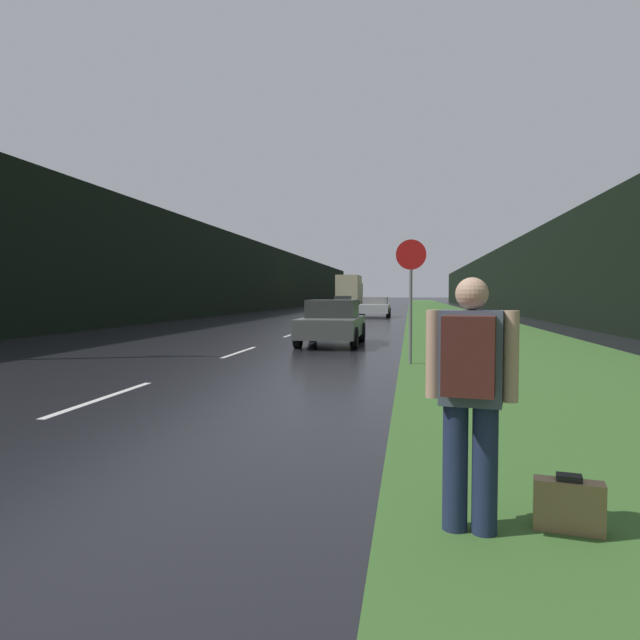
{
  "coord_description": "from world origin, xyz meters",
  "views": [
    {
      "loc": [
        4.59,
        0.12,
        1.57
      ],
      "look_at": [
        2.09,
        15.91,
        0.86
      ],
      "focal_mm": 32.0,
      "sensor_mm": 36.0,
      "label": 1
    }
  ],
  "objects": [
    {
      "name": "treeline_far_side",
      "position": [
        -10.37,
        50.0,
        3.24
      ],
      "size": [
        2.0,
        140.0,
        6.48
      ],
      "primitive_type": "cube",
      "color": "black",
      "rests_on": "ground_plane"
    },
    {
      "name": "treeline_near_side",
      "position": [
        13.37,
        50.0,
        2.87
      ],
      "size": [
        2.0,
        140.0,
        5.75
      ],
      "primitive_type": "cube",
      "color": "black",
      "rests_on": "ground_plane"
    },
    {
      "name": "grass_verge",
      "position": [
        7.37,
        40.0,
        0.01
      ],
      "size": [
        6.0,
        240.0,
        0.02
      ],
      "primitive_type": "cube",
      "color": "#386028",
      "rests_on": "ground_plane"
    },
    {
      "name": "delivery_truck",
      "position": [
        -2.18,
        64.38,
        1.93
      ],
      "size": [
        2.56,
        7.72,
        3.69
      ],
      "color": "#6E684F",
      "rests_on": "ground_plane"
    },
    {
      "name": "stop_sign",
      "position": [
        4.6,
        12.98,
        1.71
      ],
      "size": [
        0.67,
        0.07,
        2.8
      ],
      "color": "slate",
      "rests_on": "ground_plane"
    },
    {
      "name": "car_passing_far",
      "position": [
        2.18,
        39.81,
        0.71
      ],
      "size": [
        2.05,
        4.68,
        1.39
      ],
      "rotation": [
        0.0,
        0.0,
        3.14
      ],
      "color": "#BCBCBC",
      "rests_on": "ground_plane"
    },
    {
      "name": "suitcase",
      "position": [
        5.63,
        4.01,
        0.18
      ],
      "size": [
        0.45,
        0.22,
        0.4
      ],
      "rotation": [
        0.0,
        0.0,
        -0.18
      ],
      "color": "olive",
      "rests_on": "ground_plane"
    },
    {
      "name": "hitchhiker_with_backpack",
      "position": [
        4.98,
        3.87,
        0.97
      ],
      "size": [
        0.58,
        0.46,
        1.68
      ],
      "rotation": [
        0.0,
        0.0,
        -0.18
      ],
      "color": "#1E2847",
      "rests_on": "ground_plane"
    },
    {
      "name": "lane_stripe_c",
      "position": [
        0.0,
        15.08,
        0.0
      ],
      "size": [
        0.12,
        3.0,
        0.01
      ],
      "primitive_type": "cube",
      "color": "silver",
      "rests_on": "ground_plane"
    },
    {
      "name": "lane_stripe_e",
      "position": [
        0.0,
        29.08,
        0.0
      ],
      "size": [
        0.12,
        3.0,
        0.01
      ],
      "primitive_type": "cube",
      "color": "silver",
      "rests_on": "ground_plane"
    },
    {
      "name": "lane_stripe_d",
      "position": [
        0.0,
        22.08,
        0.0
      ],
      "size": [
        0.12,
        3.0,
        0.01
      ],
      "primitive_type": "cube",
      "color": "silver",
      "rests_on": "ground_plane"
    },
    {
      "name": "car_passing_near",
      "position": [
        2.18,
        17.72,
        0.7
      ],
      "size": [
        1.85,
        4.09,
        1.4
      ],
      "rotation": [
        0.0,
        0.0,
        3.14
      ],
      "color": "#4C514C",
      "rests_on": "ground_plane"
    },
    {
      "name": "lane_stripe_b",
      "position": [
        0.0,
        8.08,
        0.0
      ],
      "size": [
        0.12,
        3.0,
        0.01
      ],
      "primitive_type": "cube",
      "color": "silver",
      "rests_on": "ground_plane"
    },
    {
      "name": "car_oncoming",
      "position": [
        -2.18,
        57.91,
        0.71
      ],
      "size": [
        1.93,
        4.26,
        1.42
      ],
      "color": "#4C514C",
      "rests_on": "ground_plane"
    }
  ]
}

